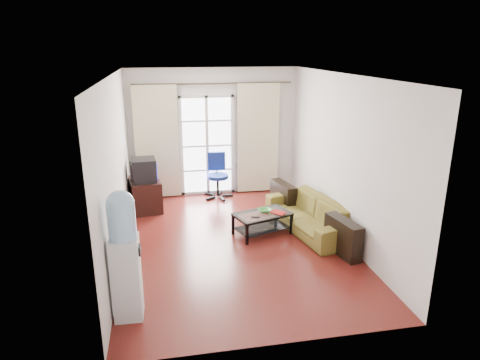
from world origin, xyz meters
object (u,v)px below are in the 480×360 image
crt_tv (143,170)px  water_cooler (125,253)px  coffee_table (262,221)px  task_chair (218,184)px  sofa (309,215)px  tv_stand (145,194)px

crt_tv → water_cooler: water_cooler is taller
coffee_table → water_cooler: size_ratio=0.67×
task_chair → water_cooler: 4.40m
coffee_table → water_cooler: 2.97m
sofa → water_cooler: (-2.97, -2.02, 0.55)m
sofa → crt_tv: (-2.86, 1.49, 0.55)m
coffee_table → tv_stand: (-2.01, 1.59, 0.06)m
coffee_table → sofa: bearing=1.6°
tv_stand → task_chair: size_ratio=0.88×
tv_stand → water_cooler: size_ratio=0.53×
sofa → task_chair: 2.43m
crt_tv → task_chair: size_ratio=0.55×
coffee_table → task_chair: bearing=103.5°
sofa → task_chair: task_chair is taller
tv_stand → task_chair: (1.51, 0.46, -0.03)m
coffee_table → crt_tv: crt_tv is taller
water_cooler → tv_stand: bearing=89.9°
task_chair → tv_stand: bearing=-160.6°
sofa → tv_stand: size_ratio=2.49×
sofa → task_chair: (-1.35, 2.03, -0.01)m
tv_stand → task_chair: bearing=7.3°
crt_tv → water_cooler: 3.51m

